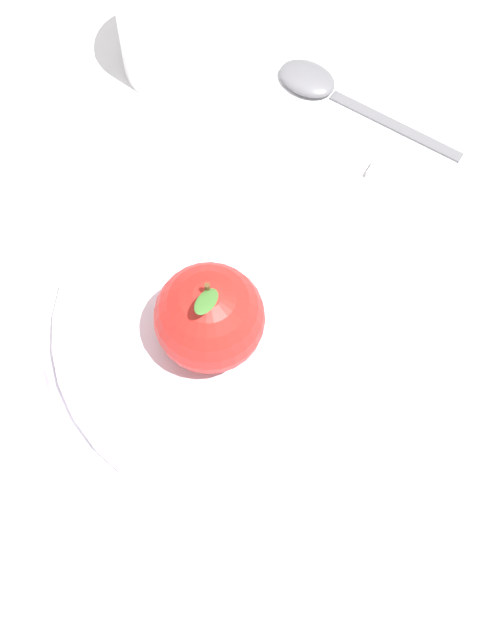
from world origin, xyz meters
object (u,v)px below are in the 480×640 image
object	(u,v)px
dinner_plate	(240,327)
knife	(372,172)
apple	(209,318)
cup	(169,25)
spoon	(326,88)

from	to	relation	value
dinner_plate	knife	bearing A→B (deg)	145.04
apple	knife	world-z (taller)	apple
cup	spoon	size ratio (longest dim) A/B	0.55
cup	spoon	distance (m)	0.13
cup	apple	bearing A→B (deg)	10.32
dinner_plate	cup	distance (m)	0.25
knife	dinner_plate	bearing A→B (deg)	-34.96
knife	spoon	xyz separation A→B (m)	(-0.08, -0.04, 0.00)
dinner_plate	spoon	bearing A→B (deg)	164.42
dinner_plate	spoon	size ratio (longest dim) A/B	1.74
apple	spoon	size ratio (longest dim) A/B	0.58
knife	cup	bearing A→B (deg)	-121.74
dinner_plate	apple	xyz separation A→B (m)	(0.01, -0.02, 0.04)
apple	cup	distance (m)	0.26
dinner_plate	cup	size ratio (longest dim) A/B	3.14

